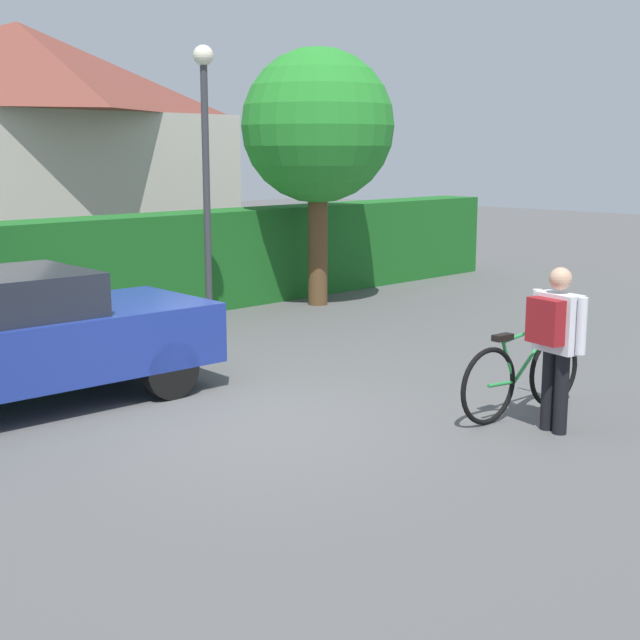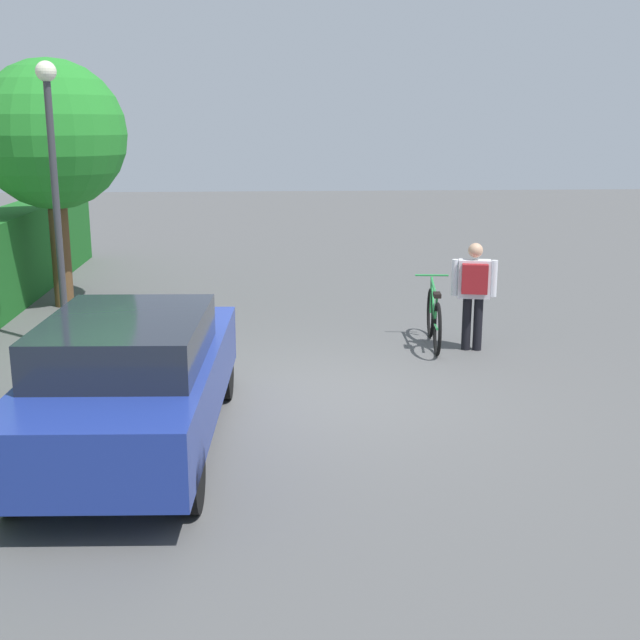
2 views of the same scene
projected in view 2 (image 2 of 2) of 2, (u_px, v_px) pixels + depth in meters
name	position (u px, v px, depth m)	size (l,w,h in m)	color
ground_plane	(322.00, 394.00, 9.78)	(60.00, 60.00, 0.00)	#525252
parked_car_near	(133.00, 378.00, 8.00)	(4.32, 1.87, 1.41)	navy
bicycle	(434.00, 319.00, 11.82)	(1.76, 0.50, 0.98)	black
person_rider	(474.00, 287.00, 11.46)	(0.42, 0.63, 1.56)	black
street_lamp	(53.00, 166.00, 11.16)	(0.28, 0.28, 4.01)	#38383D
tree_kerbside	(52.00, 136.00, 13.81)	(2.54, 2.54, 4.27)	brown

